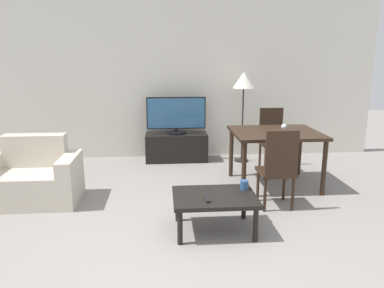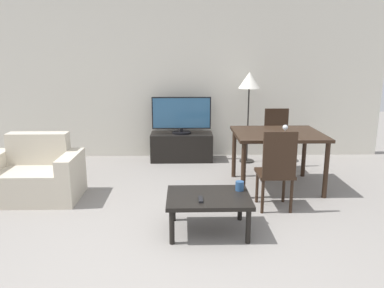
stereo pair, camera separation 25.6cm
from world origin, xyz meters
name	(u,v)px [view 2 (the right image)]	position (x,y,z in m)	size (l,w,h in m)	color
ground_plane	(161,274)	(0.00, 0.00, 0.00)	(18.00, 18.00, 0.00)	gray
wall_back	(172,79)	(0.00, 3.75, 1.35)	(7.31, 0.06, 2.70)	silver
armchair	(34,176)	(-1.66, 1.73, 0.28)	(1.12, 0.71, 0.79)	beige
tv_stand	(182,147)	(0.16, 3.44, 0.23)	(1.03, 0.47, 0.46)	black
tv	(181,115)	(0.16, 3.44, 0.77)	(0.98, 0.32, 0.61)	black
coffee_table	(208,200)	(0.44, 0.76, 0.33)	(0.83, 0.63, 0.38)	black
dining_table	(278,139)	(1.44, 2.07, 0.66)	(1.15, 0.98, 0.75)	black
dining_chair_near	(277,168)	(1.24, 1.27, 0.51)	(0.40, 0.40, 0.94)	black
dining_chair_far	(277,137)	(1.64, 2.88, 0.51)	(0.40, 0.40, 0.94)	black
floor_lamp	(249,84)	(1.26, 3.30, 1.29)	(0.35, 0.35, 1.49)	black
remote_primary	(201,199)	(0.36, 0.64, 0.39)	(0.04, 0.15, 0.02)	black
cup_white_near	(240,186)	(0.77, 0.90, 0.43)	(0.09, 0.09, 0.10)	navy
wine_glass_left	(285,128)	(1.47, 1.83, 0.85)	(0.07, 0.07, 0.15)	silver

